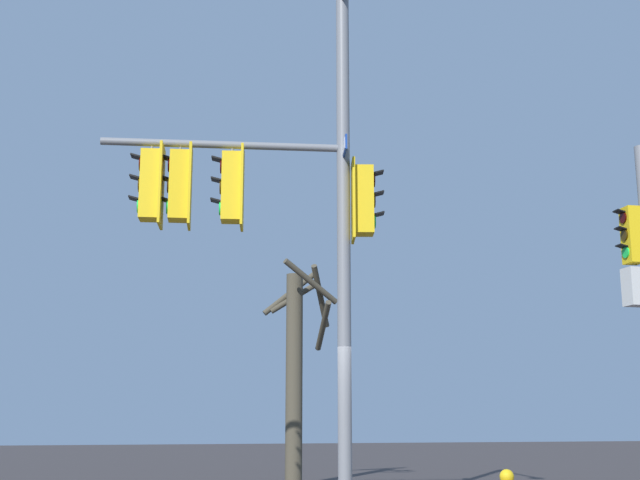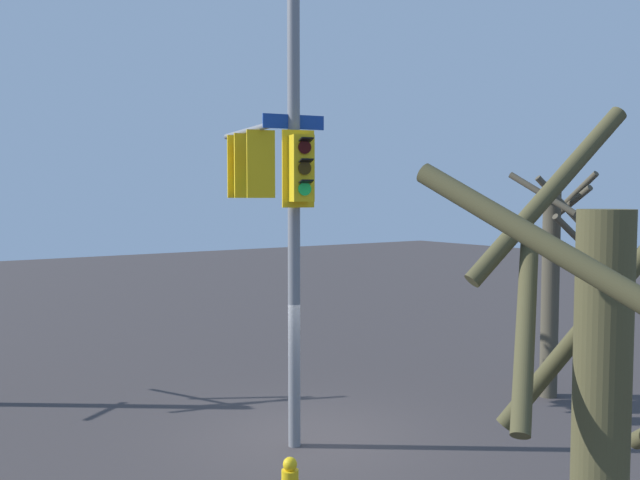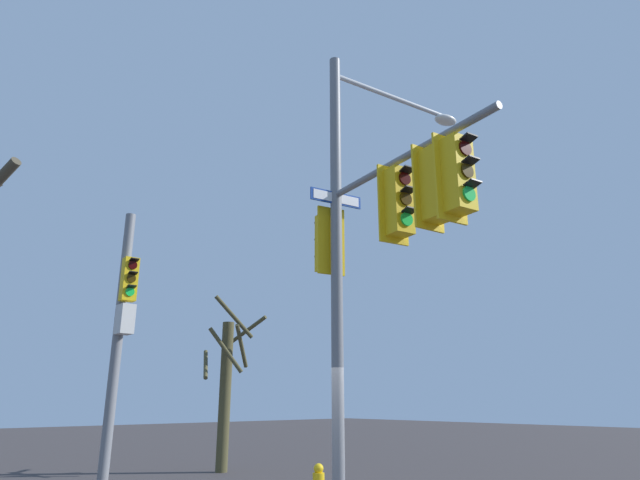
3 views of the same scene
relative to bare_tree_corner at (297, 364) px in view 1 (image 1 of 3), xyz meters
The scene contains 2 objects.
main_signal_pole_assembly 6.79m from the bare_tree_corner, 163.90° to the left, with size 4.13×4.44×8.65m.
bare_tree_corner is the anchor object (origin of this frame).
Camera 1 is at (-12.80, 3.58, 1.39)m, focal length 47.27 mm.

